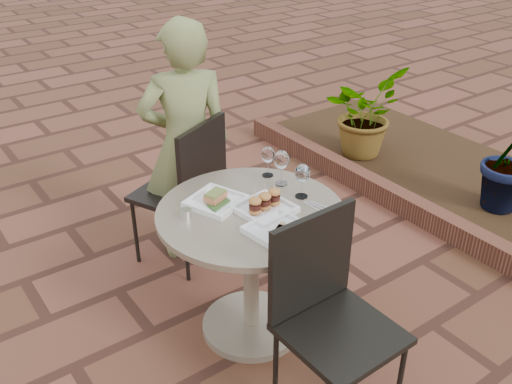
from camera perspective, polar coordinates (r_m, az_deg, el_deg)
ground at (r=3.29m, az=-3.84°, el=-10.88°), size 60.00×60.00×0.00m
cafe_table at (r=2.82m, az=-0.50°, el=-6.14°), size 0.90×0.90×0.73m
chair_far at (r=3.34m, az=-6.74°, el=1.02°), size 0.58×0.58×0.93m
chair_near at (r=2.44m, az=7.08°, el=-10.97°), size 0.45×0.45×0.93m
diner at (r=3.35m, az=-6.98°, el=4.69°), size 0.62×0.51×1.48m
plate_salmon at (r=2.74m, az=-4.04°, el=-0.86°), size 0.31×0.31×0.07m
plate_sliders at (r=2.66m, az=0.88°, el=-1.32°), size 0.27×0.27×0.15m
plate_tuna at (r=2.52m, az=2.31°, el=-3.82°), size 0.28×0.28×0.03m
wine_glass_right at (r=2.75m, az=4.66°, el=1.81°), size 0.08×0.08×0.18m
wine_glass_mid at (r=2.95m, az=1.20°, el=3.67°), size 0.07×0.07×0.16m
wine_glass_far at (r=2.86m, az=2.57°, el=3.15°), size 0.08×0.08×0.19m
steel_ramekin at (r=2.65m, az=-7.05°, el=-2.14°), size 0.06×0.06×0.04m
cutlery_set at (r=2.72m, az=6.47°, el=-1.60°), size 0.12×0.20×0.00m
planter_curb at (r=4.31m, az=12.13°, el=0.26°), size 0.12×3.00×0.15m
mulch_bed at (r=4.83m, az=17.78°, el=2.14°), size 1.30×3.00×0.06m
potted_plant_a at (r=4.77m, az=10.72°, el=7.82°), size 0.80×0.75×0.71m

